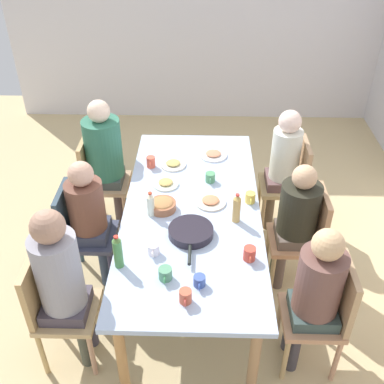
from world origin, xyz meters
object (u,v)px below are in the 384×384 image
(bowl_0, at_px, (162,205))
(cup_5, at_px, (165,274))
(person_2, at_px, (316,289))
(serving_pan, at_px, (191,232))
(plate_0, at_px, (166,183))
(cup_1, at_px, (210,177))
(plate_3, at_px, (213,155))
(person_4, at_px, (105,153))
(person_3, at_px, (296,216))
(cup_7, at_px, (199,281))
(person_1, at_px, (61,278))
(person_5, at_px, (89,213))
(plate_1, at_px, (173,164))
(chair_2, at_px, (325,310))
(chair_4, at_px, (99,177))
(dining_table, at_px, (192,215))
(chair_0, at_px, (291,180))
(bottle_1, at_px, (151,204))
(plate_2, at_px, (211,201))
(chair_5, at_px, (80,230))
(person_0, at_px, (283,161))
(chair_3, at_px, (305,234))
(cup_2, at_px, (185,296))
(cup_4, at_px, (250,254))
(cup_3, at_px, (153,249))
(chair_1, at_px, (55,305))
(cup_6, at_px, (151,162))
(bottle_2, at_px, (118,252))
(bottle_0, at_px, (237,208))

(bowl_0, height_order, cup_5, bowl_0)
(person_2, height_order, serving_pan, person_2)
(plate_0, height_order, cup_1, cup_1)
(plate_3, bearing_deg, person_4, -89.74)
(person_3, relative_size, cup_7, 10.24)
(person_1, bearing_deg, person_4, -179.94)
(person_5, bearing_deg, person_3, 90.00)
(plate_1, height_order, cup_5, cup_5)
(chair_2, bearing_deg, chair_4, -130.50)
(chair_2, xyz_separation_m, cup_7, (0.03, -0.83, 0.28))
(dining_table, distance_m, chair_0, 1.20)
(cup_1, height_order, bottle_1, bottle_1)
(chair_4, height_order, person_5, person_5)
(chair_4, distance_m, plate_2, 1.28)
(person_3, relative_size, chair_5, 1.28)
(chair_2, height_order, plate_0, chair_2)
(plate_0, bearing_deg, person_4, -128.29)
(person_0, height_order, chair_3, person_0)
(bowl_0, relative_size, serving_pan, 0.41)
(cup_2, relative_size, cup_4, 0.95)
(person_1, height_order, chair_3, person_1)
(chair_3, distance_m, person_4, 1.90)
(person_5, height_order, cup_3, person_5)
(person_0, xyz_separation_m, plate_0, (0.46, -1.03, 0.05))
(chair_4, height_order, person_4, person_4)
(bottle_1, bearing_deg, plate_3, 151.15)
(cup_3, bearing_deg, plate_0, 178.47)
(chair_2, height_order, cup_2, chair_2)
(person_3, bearing_deg, cup_5, -52.28)
(chair_0, relative_size, cup_5, 7.27)
(person_5, relative_size, bottle_1, 5.59)
(chair_4, relative_size, person_5, 0.78)
(chair_1, bearing_deg, cup_2, 79.76)
(dining_table, distance_m, person_4, 1.12)
(person_3, bearing_deg, cup_6, -115.98)
(bottle_1, bearing_deg, person_3, 94.77)
(chair_4, distance_m, plate_0, 0.86)
(person_2, distance_m, plate_0, 1.49)
(plate_2, bearing_deg, dining_table, -64.35)
(person_1, height_order, bowl_0, person_1)
(chair_0, height_order, chair_2, same)
(plate_2, xyz_separation_m, bottle_2, (0.70, -0.60, 0.11))
(person_2, relative_size, bottle_0, 4.92)
(plate_3, bearing_deg, person_3, 39.47)
(person_0, xyz_separation_m, person_5, (0.77, -1.62, -0.03))
(chair_5, bearing_deg, bottle_1, 81.13)
(chair_3, bearing_deg, person_5, -90.00)
(person_4, relative_size, plate_2, 5.35)
(person_5, relative_size, cup_6, 10.39)
(cup_1, bearing_deg, chair_2, 33.82)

